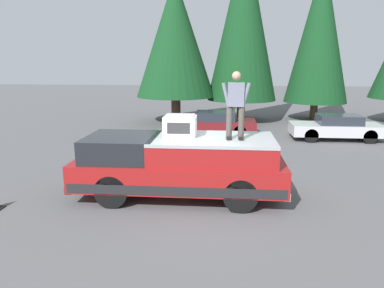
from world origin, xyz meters
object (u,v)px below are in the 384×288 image
Objects in this scene: pickup_truck at (179,165)px; parked_car_maroon at (214,123)px; person_on_truck_bed at (236,104)px; compressor_unit at (180,125)px; parked_car_silver at (337,127)px.

parked_car_maroon is at bearing -4.59° from pickup_truck.
person_on_truck_bed reaches higher than parked_car_maroon.
parked_car_maroon is at bearing 5.05° from person_on_truck_bed.
compressor_unit is 8.44m from parked_car_maroon.
parked_car_maroon is (8.31, -0.67, -1.35)m from compressor_unit.
parked_car_maroon is (8.62, 0.76, -1.97)m from person_on_truck_bed.
parked_car_maroon is (8.46, -0.68, -0.29)m from pickup_truck.
compressor_unit is 1.59m from person_on_truck_bed.
person_on_truck_bed is at bearing 148.35° from parked_car_silver.
compressor_unit reaches higher than parked_car_silver.
parked_car_maroon is (0.62, 5.69, 0.00)m from parked_car_silver.
compressor_unit is 0.20× the size of parked_car_silver.
parked_car_silver is (7.84, -6.37, -0.29)m from pickup_truck.
parked_car_silver is at bearing -39.60° from compressor_unit.
parked_car_silver is (8.00, -4.93, -1.97)m from person_on_truck_bed.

